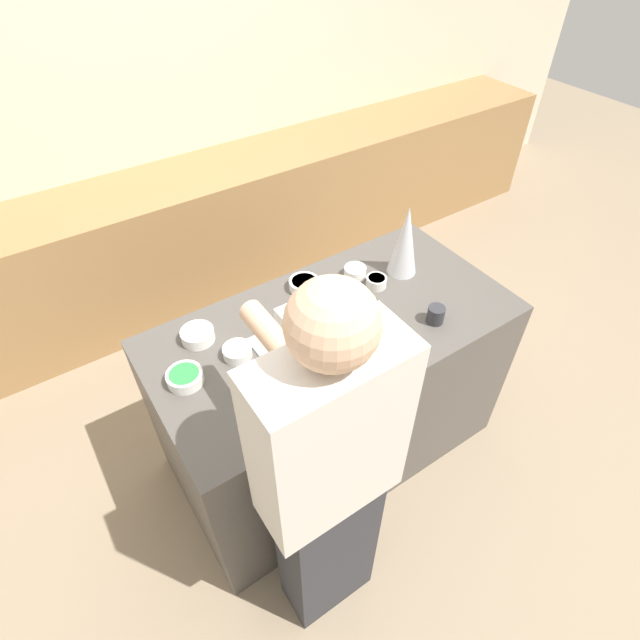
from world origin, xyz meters
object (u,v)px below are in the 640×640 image
(candy_bowl_far_right, at_px, (198,335))
(candy_bowl_far_left, at_px, (304,284))
(candy_bowl_behind_tray, at_px, (355,272))
(mug, at_px, (436,315))
(baking_tray, at_px, (311,343))
(candy_bowl_front_corner, at_px, (376,281))
(candy_bowl_center_rear, at_px, (237,351))
(gingerbread_house, at_px, (311,327))
(candy_bowl_beside_tree, at_px, (185,377))
(person, at_px, (328,484))
(decorative_tree, at_px, (405,241))

(candy_bowl_far_right, xyz_separation_m, candy_bowl_far_left, (0.54, 0.04, -0.00))
(candy_bowl_behind_tray, xyz_separation_m, mug, (0.10, -0.44, 0.01))
(candy_bowl_far_left, relative_size, mug, 1.81)
(baking_tray, xyz_separation_m, candy_bowl_far_left, (0.17, 0.32, 0.02))
(candy_bowl_behind_tray, height_order, candy_bowl_front_corner, candy_bowl_behind_tray)
(candy_bowl_center_rear, bearing_deg, baking_tray, -21.45)
(gingerbread_house, relative_size, candy_bowl_behind_tray, 2.24)
(candy_bowl_beside_tree, bearing_deg, person, -71.07)
(decorative_tree, height_order, candy_bowl_far_left, decorative_tree)
(candy_bowl_far_right, xyz_separation_m, candy_bowl_behind_tray, (0.79, -0.02, 0.00))
(candy_bowl_far_left, bearing_deg, candy_bowl_behind_tray, -13.44)
(candy_bowl_beside_tree, bearing_deg, candy_bowl_far_left, 17.92)
(candy_bowl_front_corner, bearing_deg, candy_bowl_center_rear, -177.16)
(candy_bowl_center_rear, xyz_separation_m, candy_bowl_beside_tree, (-0.23, -0.01, 0.00))
(gingerbread_house, bearing_deg, candy_bowl_front_corner, 17.83)
(candy_bowl_beside_tree, bearing_deg, decorative_tree, 3.47)
(candy_bowl_beside_tree, distance_m, mug, 1.05)
(candy_bowl_behind_tray, distance_m, candy_bowl_far_left, 0.25)
(candy_bowl_front_corner, relative_size, person, 0.05)
(candy_bowl_behind_tray, xyz_separation_m, candy_bowl_front_corner, (0.04, -0.11, -0.00))
(candy_bowl_far_left, distance_m, mug, 0.60)
(candy_bowl_far_right, bearing_deg, candy_bowl_front_corner, -9.29)
(person, bearing_deg, candy_bowl_beside_tree, 108.93)
(candy_bowl_behind_tray, height_order, candy_bowl_beside_tree, candy_bowl_behind_tray)
(candy_bowl_front_corner, bearing_deg, decorative_tree, 7.39)
(decorative_tree, distance_m, candy_bowl_beside_tree, 1.14)
(mug, distance_m, person, 0.88)
(decorative_tree, bearing_deg, candy_bowl_far_left, 161.90)
(gingerbread_house, bearing_deg, candy_bowl_far_left, 62.13)
(candy_bowl_center_rear, xyz_separation_m, candy_bowl_front_corner, (0.73, 0.04, 0.00))
(baking_tray, relative_size, mug, 5.49)
(candy_bowl_beside_tree, bearing_deg, candy_bowl_front_corner, 2.76)
(decorative_tree, relative_size, candy_bowl_far_left, 2.50)
(decorative_tree, xyz_separation_m, candy_bowl_far_left, (-0.45, 0.15, -0.15))
(baking_tray, distance_m, candy_bowl_far_left, 0.36)
(candy_bowl_far_right, distance_m, candy_bowl_behind_tray, 0.79)
(candy_bowl_behind_tray, distance_m, candy_bowl_center_rear, 0.71)
(baking_tray, xyz_separation_m, candy_bowl_beside_tree, (-0.50, 0.10, 0.02))
(mug, bearing_deg, candy_bowl_center_rear, 159.94)
(baking_tray, bearing_deg, candy_bowl_far_left, 62.09)
(candy_bowl_far_right, bearing_deg, candy_bowl_beside_tree, -125.90)
(baking_tray, distance_m, candy_bowl_far_right, 0.47)
(candy_bowl_behind_tray, bearing_deg, candy_bowl_front_corner, -71.15)
(candy_bowl_behind_tray, bearing_deg, mug, -77.20)
(decorative_tree, relative_size, mug, 4.51)
(candy_bowl_far_right, bearing_deg, mug, -27.45)
(decorative_tree, bearing_deg, gingerbread_house, -164.94)
(baking_tray, relative_size, candy_bowl_far_left, 3.04)
(candy_bowl_far_right, bearing_deg, decorative_tree, -6.46)
(candy_bowl_front_corner, bearing_deg, candy_bowl_far_left, 149.01)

